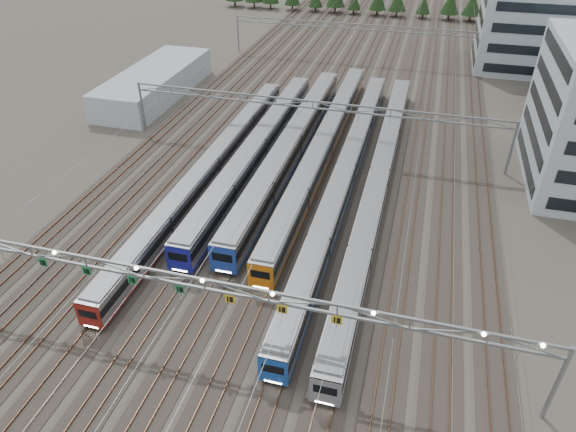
% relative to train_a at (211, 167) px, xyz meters
% --- Properties ---
extents(ground, '(400.00, 400.00, 0.00)m').
position_rel_train_a_xyz_m(ground, '(11.25, -27.66, -1.92)').
color(ground, '#47423A').
rests_on(ground, ground).
extents(track_bed, '(54.00, 260.00, 5.42)m').
position_rel_train_a_xyz_m(track_bed, '(11.25, 72.34, -0.43)').
color(track_bed, '#2D2823').
rests_on(track_bed, ground).
extents(train_a, '(2.57, 58.54, 3.34)m').
position_rel_train_a_xyz_m(train_a, '(0.00, 0.00, 0.00)').
color(train_a, black).
rests_on(train_a, ground).
extents(train_b, '(2.89, 52.47, 3.77)m').
position_rel_train_a_xyz_m(train_b, '(4.50, 6.39, 0.22)').
color(train_b, black).
rests_on(train_b, ground).
extents(train_c, '(3.02, 54.98, 3.94)m').
position_rel_train_a_xyz_m(train_c, '(9.00, 8.67, 0.30)').
color(train_c, black).
rests_on(train_c, ground).
extents(train_d, '(2.74, 61.00, 3.57)m').
position_rel_train_a_xyz_m(train_d, '(13.50, 10.43, 0.12)').
color(train_d, black).
rests_on(train_d, ground).
extents(train_e, '(2.59, 68.20, 3.37)m').
position_rel_train_a_xyz_m(train_e, '(18.00, 3.36, 0.02)').
color(train_e, black).
rests_on(train_e, ground).
extents(train_f, '(2.61, 68.90, 3.40)m').
position_rel_train_a_xyz_m(train_f, '(22.50, 2.86, 0.03)').
color(train_f, black).
rests_on(train_f, ground).
extents(gantry_near, '(56.36, 0.61, 8.08)m').
position_rel_train_a_xyz_m(gantry_near, '(11.20, -27.78, 5.17)').
color(gantry_near, gray).
rests_on(gantry_near, ground).
extents(gantry_mid, '(56.36, 0.36, 8.00)m').
position_rel_train_a_xyz_m(gantry_mid, '(11.25, 12.34, 4.47)').
color(gantry_mid, gray).
rests_on(gantry_mid, ground).
extents(gantry_far, '(56.36, 0.36, 8.00)m').
position_rel_train_a_xyz_m(gantry_far, '(11.25, 57.34, 4.47)').
color(gantry_far, gray).
rests_on(gantry_far, ground).
extents(depot_bldg_north, '(22.00, 18.00, 15.62)m').
position_rel_train_a_xyz_m(depot_bldg_north, '(46.81, 62.16, 5.89)').
color(depot_bldg_north, '#A8BCC8').
rests_on(depot_bldg_north, ground).
extents(west_shed, '(10.00, 30.00, 4.91)m').
position_rel_train_a_xyz_m(west_shed, '(-22.08, 26.53, 0.53)').
color(west_shed, '#A8BCC8').
rests_on(west_shed, ground).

